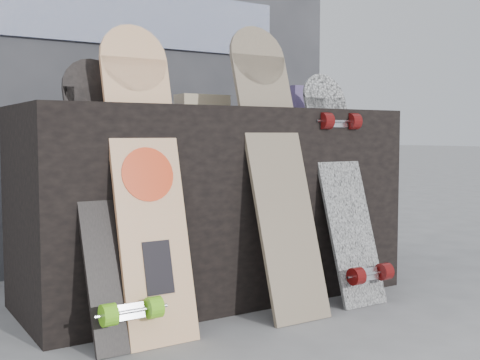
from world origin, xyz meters
TOP-DOWN VIEW (x-y plane):
  - ground at (0.00, 0.00)m, footprint 60.00×60.00m
  - vendor_table at (0.00, 0.50)m, footprint 1.60×0.60m
  - booth at (0.00, 1.35)m, footprint 2.40×0.22m
  - merch_box_purple at (-0.39, 0.52)m, footprint 0.18×0.12m
  - merch_box_small at (0.50, 0.57)m, footprint 0.14×0.14m
  - merch_box_flat at (-0.04, 0.53)m, footprint 0.22×0.10m
  - longboard_geisha at (-0.45, 0.18)m, footprint 0.25×0.29m
  - longboard_celtic at (0.09, 0.18)m, footprint 0.25×0.37m
  - longboard_cascadia at (0.44, 0.17)m, footprint 0.22×0.37m
  - skateboard_dark at (-0.57, 0.20)m, footprint 0.22×0.40m

SIDE VIEW (x-z plane):
  - ground at x=0.00m, z-range 0.00..0.00m
  - vendor_table at x=0.00m, z-range 0.00..0.80m
  - longboard_cascadia at x=0.44m, z-range 0.01..0.97m
  - skateboard_dark at x=-0.57m, z-range 0.01..0.98m
  - longboard_geisha at x=-0.45m, z-range 0.03..1.11m
  - longboard_celtic at x=0.09m, z-range 0.03..1.17m
  - merch_box_flat at x=-0.04m, z-range 0.80..0.86m
  - merch_box_purple at x=-0.39m, z-range 0.80..0.90m
  - merch_box_small at x=0.50m, z-range 0.80..0.92m
  - booth at x=0.00m, z-range 0.00..2.20m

